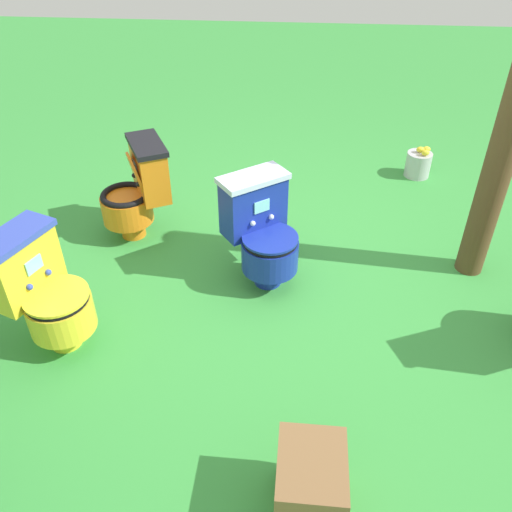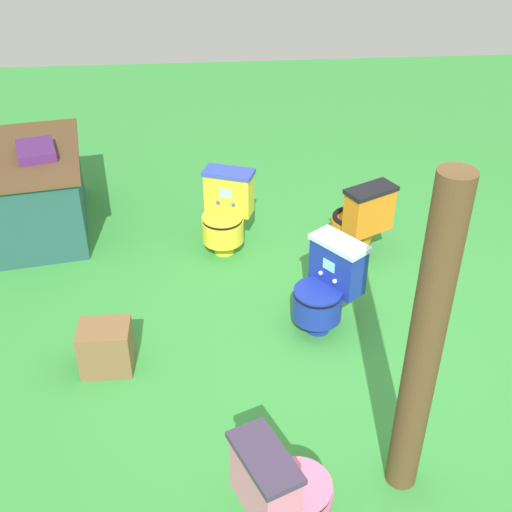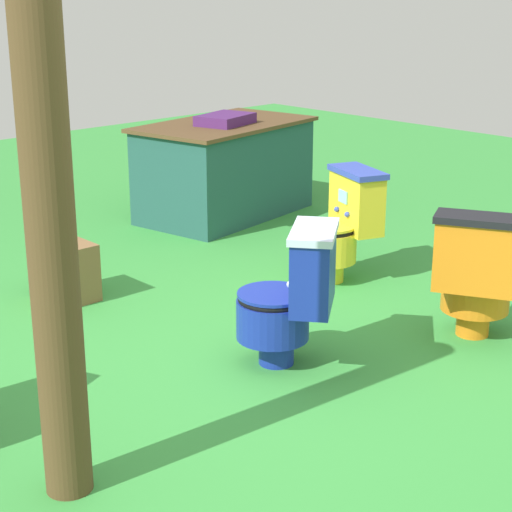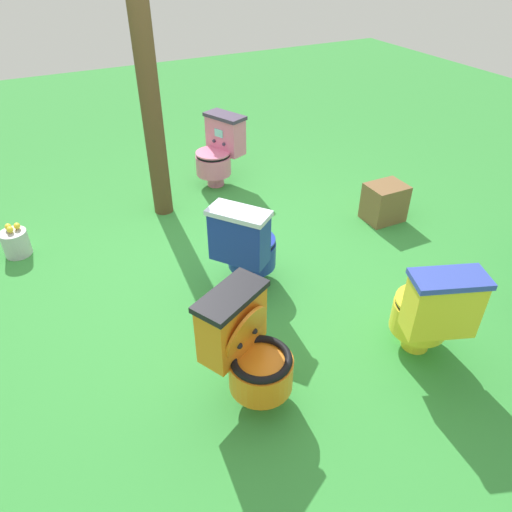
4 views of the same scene
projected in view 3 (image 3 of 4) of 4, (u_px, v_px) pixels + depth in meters
ground at (258, 384)px, 4.21m from camera, size 14.00×14.00×0.00m
toilet_blue at (291, 296)px, 4.32m from camera, size 0.62×0.63×0.73m
toilet_yellow at (341, 225)px, 5.56m from camera, size 0.60×0.55×0.73m
toilet_orange at (476, 275)px, 4.62m from camera, size 0.62×0.58×0.73m
vendor_table at (225, 169)px, 7.10m from camera, size 1.58×1.09×0.85m
wooden_post at (51, 239)px, 3.04m from camera, size 0.18×0.18×2.01m
small_crate at (65, 271)px, 5.28m from camera, size 0.29×0.36×0.36m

